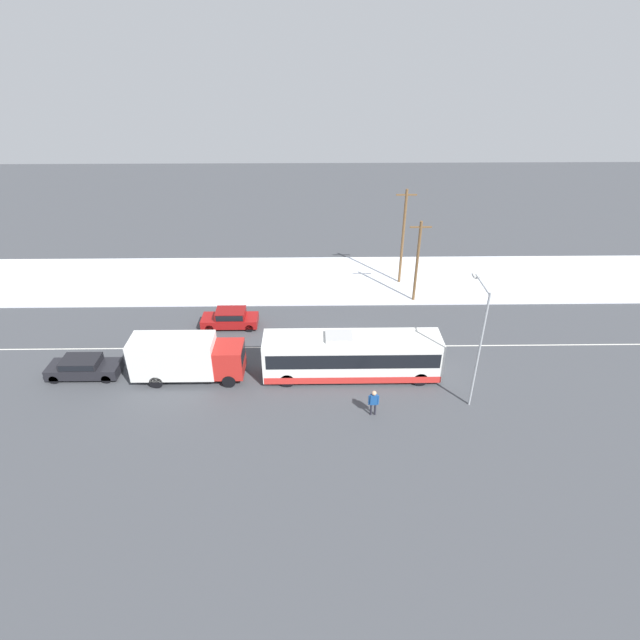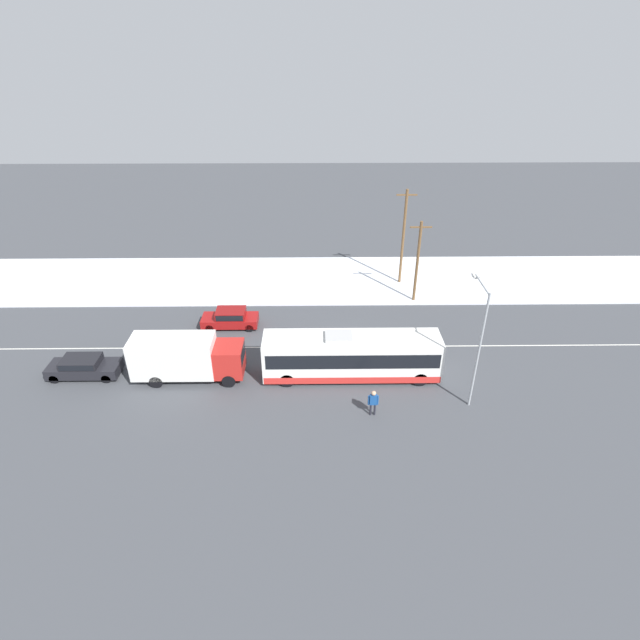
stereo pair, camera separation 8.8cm
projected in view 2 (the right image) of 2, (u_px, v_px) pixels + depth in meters
The scene contains 11 objects.
ground_plane at pixel (351, 347), 37.54m from camera, with size 120.00×120.00×0.00m, color #424449.
snow_lot at pixel (343, 279), 47.58m from camera, with size 80.00×10.32×0.12m.
lane_marking_center at pixel (351, 347), 37.54m from camera, with size 60.00×0.12×0.00m.
city_bus at pixel (352, 356), 33.61m from camera, with size 11.88×2.57×3.30m.
box_truck at pixel (185, 357), 33.34m from camera, with size 7.41×2.30×3.14m.
sedan_car at pixel (230, 318), 39.71m from camera, with size 4.44×1.80×1.49m.
parked_car_near_truck at pixel (83, 366), 34.01m from camera, with size 4.80×1.80×1.44m.
pedestrian_at_stop at pixel (373, 400), 30.36m from camera, with size 0.66×0.29×1.82m.
streetlamp at pixel (479, 332), 29.72m from camera, with size 0.36×3.07×7.98m.
utility_pole_roadside at pixel (418, 261), 41.98m from camera, with size 1.80×0.24×7.28m.
utility_pole_snowlot at pixel (403, 236), 44.67m from camera, with size 1.80×0.24×8.89m.
Camera 2 is at (-2.72, -31.39, 20.64)m, focal length 28.00 mm.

